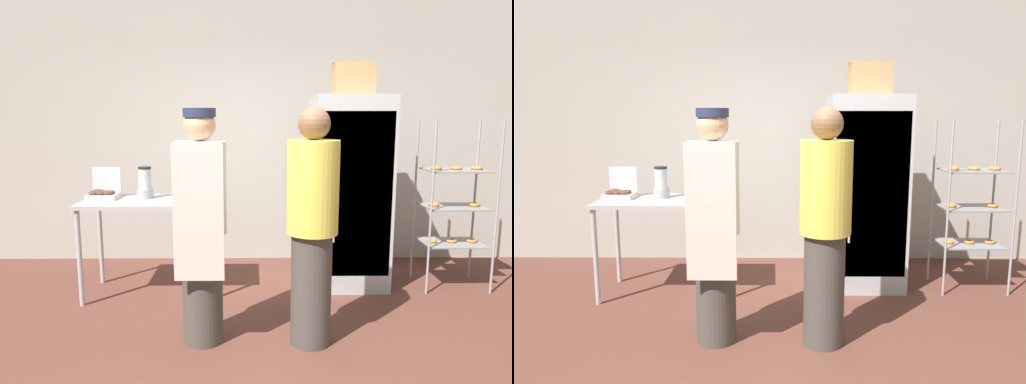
# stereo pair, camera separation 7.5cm
# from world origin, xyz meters

# --- Properties ---
(ground_plane) EXTENTS (14.00, 14.00, 0.00)m
(ground_plane) POSITION_xyz_m (0.00, 0.00, 0.00)
(ground_plane) COLOR brown
(back_wall) EXTENTS (6.40, 0.12, 3.01)m
(back_wall) POSITION_xyz_m (0.00, 2.42, 1.50)
(back_wall) COLOR #ADA89E
(back_wall) RESTS_ON ground_plane
(refrigerator) EXTENTS (0.72, 0.68, 1.85)m
(refrigerator) POSITION_xyz_m (0.81, 1.53, 0.93)
(refrigerator) COLOR #ADAFB5
(refrigerator) RESTS_ON ground_plane
(baking_rack) EXTENTS (0.63, 0.45, 1.63)m
(baking_rack) POSITION_xyz_m (1.81, 1.45, 0.80)
(baking_rack) COLOR #93969B
(baking_rack) RESTS_ON ground_plane
(prep_counter) EXTENTS (1.10, 0.65, 0.90)m
(prep_counter) POSITION_xyz_m (-1.13, 1.28, 0.79)
(prep_counter) COLOR #ADAFB5
(prep_counter) RESTS_ON ground_plane
(donut_box) EXTENTS (0.26, 0.24, 0.28)m
(donut_box) POSITION_xyz_m (-1.52, 1.33, 0.95)
(donut_box) COLOR silver
(donut_box) RESTS_ON prep_counter
(blender_pitcher) EXTENTS (0.15, 0.15, 0.30)m
(blender_pitcher) POSITION_xyz_m (-1.13, 1.36, 1.03)
(blender_pitcher) COLOR #99999E
(blender_pitcher) RESTS_ON prep_counter
(cardboard_storage_box) EXTENTS (0.38, 0.26, 0.31)m
(cardboard_storage_box) POSITION_xyz_m (0.82, 1.56, 2.00)
(cardboard_storage_box) COLOR #A87F51
(cardboard_storage_box) RESTS_ON refrigerator
(person_baker) EXTENTS (0.36, 0.38, 1.71)m
(person_baker) POSITION_xyz_m (-0.50, 0.34, 0.89)
(person_baker) COLOR #47423D
(person_baker) RESTS_ON ground_plane
(person_customer) EXTENTS (0.36, 0.36, 1.72)m
(person_customer) POSITION_xyz_m (0.29, 0.31, 0.88)
(person_customer) COLOR #47423D
(person_customer) RESTS_ON ground_plane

